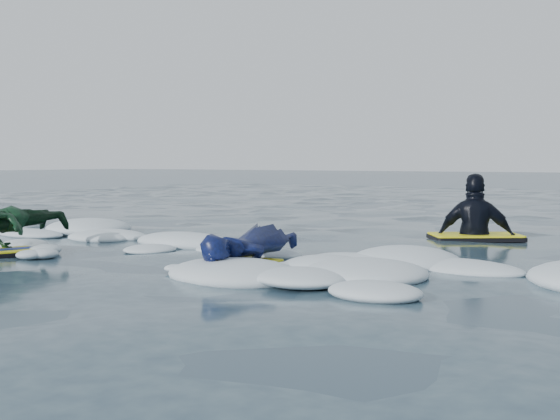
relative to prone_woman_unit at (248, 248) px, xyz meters
The scene contains 5 objects.
ground 0.76m from the prone_woman_unit, 133.57° to the right, with size 120.00×120.00×0.00m, color #162235.
foam_band 0.74m from the prone_woman_unit, 135.15° to the left, with size 12.00×3.10×0.30m, color silver, non-canonical shape.
prone_woman_unit is the anchor object (origin of this frame).
prone_child_unit 2.85m from the prone_woman_unit, 168.86° to the right, with size 0.79×1.40×0.53m.
waiting_rider_unit 3.68m from the prone_woman_unit, 71.03° to the left, with size 1.30×1.16×1.72m.
Camera 1 is at (4.21, -4.98, 1.03)m, focal length 45.00 mm.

